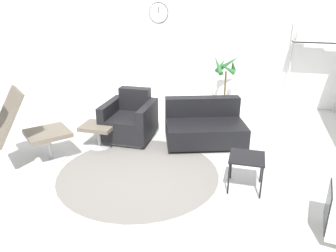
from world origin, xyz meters
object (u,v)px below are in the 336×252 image
(side_table, at_px, (247,160))
(potted_plant, at_px, (225,89))
(lounge_chair, at_px, (18,119))
(shelf_unit, at_px, (315,41))
(ottoman, at_px, (99,130))
(couch_low, at_px, (204,127))
(armchair_red, at_px, (130,121))

(side_table, xyz_separation_m, potted_plant, (-0.56, 2.96, 0.04))
(lounge_chair, distance_m, shelf_unit, 5.27)
(potted_plant, bearing_deg, ottoman, -125.99)
(ottoman, height_order, shelf_unit, shelf_unit)
(couch_low, distance_m, shelf_unit, 2.84)
(couch_low, relative_size, potted_plant, 1.26)
(couch_low, bearing_deg, armchair_red, -10.61)
(lounge_chair, distance_m, side_table, 2.98)
(ottoman, relative_size, couch_low, 0.35)
(side_table, bearing_deg, shelf_unit, 71.97)
(lounge_chair, height_order, ottoman, lounge_chair)
(couch_low, bearing_deg, side_table, 100.77)
(lounge_chair, distance_m, ottoman, 1.17)
(lounge_chair, xyz_separation_m, armchair_red, (1.06, 1.28, -0.39))
(shelf_unit, bearing_deg, lounge_chair, -139.83)
(couch_low, bearing_deg, potted_plant, -113.08)
(side_table, xyz_separation_m, shelf_unit, (1.03, 3.17, 1.02))
(ottoman, bearing_deg, shelf_unit, 37.67)
(potted_plant, bearing_deg, couch_low, -94.63)
(potted_plant, height_order, shelf_unit, shelf_unit)
(ottoman, xyz_separation_m, couch_low, (1.54, 0.60, -0.03))
(couch_low, xyz_separation_m, shelf_unit, (1.73, 1.93, 1.16))
(armchair_red, xyz_separation_m, side_table, (1.89, -1.08, 0.09))
(armchair_red, bearing_deg, lounge_chair, 49.65)
(couch_low, bearing_deg, ottoman, 2.90)
(couch_low, relative_size, shelf_unit, 0.73)
(lounge_chair, bearing_deg, shelf_unit, 80.54)
(potted_plant, relative_size, shelf_unit, 0.58)
(side_table, relative_size, potted_plant, 0.38)
(lounge_chair, xyz_separation_m, side_table, (2.95, 0.19, -0.31))
(lounge_chair, height_order, shelf_unit, shelf_unit)
(potted_plant, distance_m, shelf_unit, 1.88)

